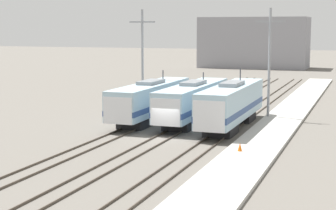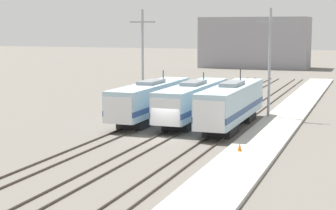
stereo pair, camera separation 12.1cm
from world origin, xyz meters
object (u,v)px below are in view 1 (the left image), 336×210
(locomotive_far_right, at_px, (230,105))
(catenary_tower_right, at_px, (269,60))
(catenary_tower_left, at_px, (142,58))
(traffic_cone, at_px, (240,147))
(locomotive_center, at_px, (192,102))
(locomotive_far_left, at_px, (149,101))

(locomotive_far_right, distance_m, catenary_tower_right, 8.25)
(catenary_tower_left, distance_m, traffic_cone, 23.70)
(catenary_tower_right, bearing_deg, locomotive_center, -142.14)
(locomotive_far_left, xyz_separation_m, catenary_tower_right, (11.08, 5.79, 3.97))
(locomotive_far_right, relative_size, catenary_tower_right, 1.42)
(locomotive_center, height_order, catenary_tower_left, catenary_tower_left)
(catenary_tower_left, height_order, traffic_cone, catenary_tower_left)
(catenary_tower_left, bearing_deg, locomotive_far_right, -30.38)
(locomotive_center, relative_size, catenary_tower_left, 1.43)
(catenary_tower_right, height_order, traffic_cone, catenary_tower_right)
(locomotive_far_right, bearing_deg, catenary_tower_right, 70.66)
(locomotive_far_left, distance_m, locomotive_far_right, 8.73)
(locomotive_center, bearing_deg, catenary_tower_left, 144.69)
(locomotive_center, xyz_separation_m, catenary_tower_right, (6.75, 5.24, 3.97))
(catenary_tower_left, height_order, catenary_tower_right, same)
(locomotive_far_left, bearing_deg, catenary_tower_left, 117.94)
(locomotive_far_left, height_order, locomotive_center, locomotive_far_left)
(locomotive_far_right, bearing_deg, locomotive_far_left, 172.84)
(locomotive_far_left, xyz_separation_m, traffic_cone, (11.95, -11.68, -1.56))
(locomotive_far_left, bearing_deg, traffic_cone, -44.36)
(catenary_tower_left, relative_size, catenary_tower_right, 1.00)
(locomotive_far_left, bearing_deg, locomotive_far_right, -7.16)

